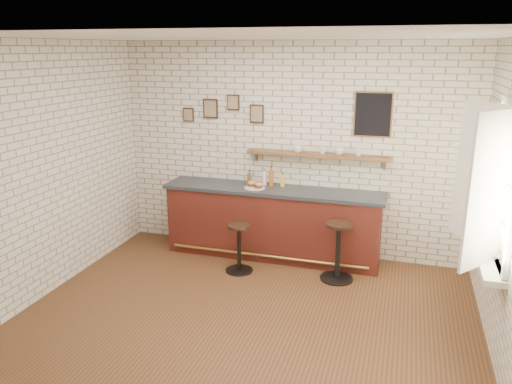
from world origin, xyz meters
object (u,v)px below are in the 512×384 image
book_lower (484,252)px  shelf_cup_b (323,151)px  bitters_bottle_white (264,179)px  ciabatta_sandwich (255,185)px  shelf_cup_d (359,152)px  shelf_cup_a (298,149)px  shelf_cup_c (339,151)px  bar_stool_left (239,247)px  bar_counter (273,222)px  book_upper (485,251)px  bitters_bottle_amber (271,178)px  condiment_bottle_yellow (283,181)px  bar_stool_right (338,250)px  bitters_bottle_brown (249,178)px  sandwich_plate (255,188)px

book_lower → shelf_cup_b: bearing=153.3°
bitters_bottle_white → book_lower: (2.72, -1.55, -0.16)m
ciabatta_sandwich → shelf_cup_d: shelf_cup_d is taller
shelf_cup_a → shelf_cup_c: shelf_cup_a is taller
bar_stool_left → book_lower: (2.85, -0.78, 0.59)m
bar_stool_left → shelf_cup_d: (1.42, 0.84, 1.19)m
bar_counter → shelf_cup_d: (1.13, 0.20, 1.04)m
bar_stool_left → book_upper: book_upper is taller
bitters_bottle_amber → condiment_bottle_yellow: 0.17m
bar_stool_right → shelf_cup_c: shelf_cup_c is taller
bitters_bottle_brown → condiment_bottle_yellow: bitters_bottle_brown is taller
condiment_bottle_yellow → shelf_cup_d: shelf_cup_d is taller
shelf_cup_b → bar_counter: bearing=138.5°
sandwich_plate → bar_stool_left: 0.87m
book_lower → book_upper: bearing=-76.5°
shelf_cup_c → book_upper: bearing=-143.4°
shelf_cup_b → book_lower: 2.58m
shelf_cup_c → book_upper: (1.69, -1.64, -0.59)m
bitters_bottle_brown → bitters_bottle_white: 0.23m
bitters_bottle_white → book_upper: size_ratio=1.08×
shelf_cup_c → bar_stool_left: bearing=116.6°
bar_stool_left → book_upper: bearing=-15.6°
book_upper → bitters_bottle_brown: bearing=173.5°
bitters_bottle_brown → shelf_cup_a: 0.83m
ciabatta_sandwich → bar_stool_right: bearing=-19.2°
sandwich_plate → condiment_bottle_yellow: bearing=30.5°
sandwich_plate → book_lower: (2.80, -1.35, -0.08)m
condiment_bottle_yellow → sandwich_plate: bearing=-149.5°
bar_counter → bitters_bottle_white: bitters_bottle_white is taller
bitters_bottle_amber → book_upper: (2.62, -1.57, -0.17)m
ciabatta_sandwich → shelf_cup_a: 0.77m
condiment_bottle_yellow → shelf_cup_a: bearing=18.9°
shelf_cup_a → shelf_cup_d: bearing=-31.3°
ciabatta_sandwich → bitters_bottle_white: bearing=70.5°
shelf_cup_b → condiment_bottle_yellow: bearing=128.1°
bar_counter → bitters_bottle_amber: bearing=114.5°
bar_stool_right → book_upper: book_upper is taller
bitters_bottle_amber → condiment_bottle_yellow: bitters_bottle_amber is taller
bitters_bottle_white → shelf_cup_d: 1.37m
ciabatta_sandwich → shelf_cup_c: size_ratio=2.18×
bar_counter → shelf_cup_a: shelf_cup_a is taller
ciabatta_sandwich → bitters_bottle_white: bitters_bottle_white is taller
bitters_bottle_amber → shelf_cup_a: size_ratio=2.11×
bitters_bottle_white → bar_stool_right: size_ratio=0.30×
book_upper → book_lower: bearing=111.5°
bitters_bottle_white → shelf_cup_b: shelf_cup_b is taller
ciabatta_sandwich → shelf_cup_c: (1.11, 0.27, 0.49)m
bitters_bottle_white → shelf_cup_c: size_ratio=1.88×
bar_stool_left → bar_counter: bearing=65.8°
bitters_bottle_brown → shelf_cup_c: 1.34m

